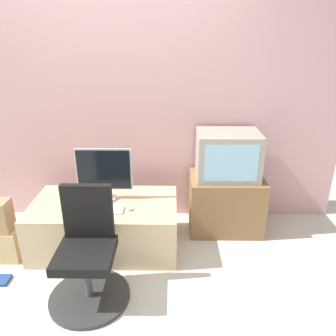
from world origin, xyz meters
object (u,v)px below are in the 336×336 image
Objects in this scene: mouse at (130,209)px; keyboard at (105,210)px; cardboard_box_lower at (2,245)px; office_chair at (88,259)px; main_monitor at (104,174)px; crt_tv at (228,155)px.

keyboard is at bearing -175.74° from mouse.
office_chair is at bearing -25.68° from cardboard_box_lower.
keyboard is at bearing 84.88° from office_chair.
office_chair is at bearing -91.16° from main_monitor.
keyboard is 1.00× the size of cardboard_box_lower.
mouse is at bearing 3.78° from cardboard_box_lower.
office_chair reaches higher than cardboard_box_lower.
office_chair is (-0.26, -0.48, -0.14)m from mouse.
crt_tv is at bearing 28.30° from mouse.
main_monitor reaches higher than office_chair.
office_chair is at bearing -95.12° from keyboard.
keyboard is at bearing -155.93° from crt_tv.
crt_tv is 1.54m from office_chair.
crt_tv reaches higher than main_monitor.
main_monitor is at bearing 17.73° from cardboard_box_lower.
cardboard_box_lower is (-0.90, -0.06, -0.31)m from keyboard.
keyboard is at bearing -82.76° from main_monitor.
mouse is at bearing -151.70° from crt_tv.
main_monitor reaches higher than cardboard_box_lower.
keyboard is 6.12× the size of mouse.
main_monitor is 0.86× the size of crt_tv.
office_chair is 2.69× the size of cardboard_box_lower.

